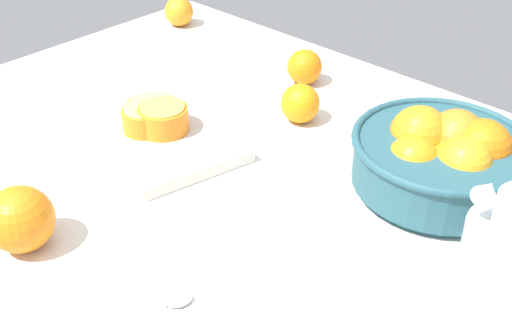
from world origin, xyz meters
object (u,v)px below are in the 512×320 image
Objects in this scene: orange_half_0 at (163,119)px; loose_orange_0 at (305,67)px; loose_orange_2 at (20,219)px; cutting_board at (153,129)px; orange_half_1 at (152,112)px; orange_half_2 at (145,119)px; loose_orange_1 at (179,12)px; loose_orange_4 at (300,103)px; spoon at (153,309)px; fruit_bowl at (442,158)px; juice_pitcher at (512,278)px.

orange_half_0 is 32.18cm from loose_orange_0.
orange_half_0 is at bearing 102.94° from loose_orange_2.
loose_orange_2 is (9.59, -29.12, 3.31)cm from cutting_board.
orange_half_2 reaches higher than orange_half_1.
loose_orange_1 is at bearing 175.48° from loose_orange_0.
orange_half_2 is 50.38cm from loose_orange_1.
loose_orange_2 is (3.65, -61.19, 1.04)cm from loose_orange_0.
orange_half_1 is 24.95cm from loose_orange_4.
orange_half_0 is at bearing 137.69° from spoon.
loose_orange_4 reaches higher than cutting_board.
loose_orange_1 reaches higher than spoon.
spoon is (21.10, 3.86, -3.94)cm from loose_orange_2.
fruit_bowl is 25.15cm from juice_pitcher.
cutting_board is 3.70× the size of loose_orange_2.
juice_pitcher reaches higher than loose_orange_0.
fruit_bowl reaches higher than orange_half_0.
orange_half_1 is at bearing -101.43° from loose_orange_0.
orange_half_0 is 1.24× the size of loose_orange_1.
orange_half_0 is (-57.59, -1.38, -2.00)cm from juice_pitcher.
orange_half_2 is (-41.72, -20.54, -1.40)cm from fruit_bowl.
loose_orange_2 is at bearing -71.77° from cutting_board.
loose_orange_0 is at bearing 126.62° from loose_orange_4.
orange_half_2 is at bearing -47.31° from loose_orange_1.
fruit_bowl is 3.16× the size of orange_half_0.
orange_half_2 reaches higher than spoon.
orange_half_1 is at bearing 108.73° from loose_orange_2.
orange_half_0 is 23.47cm from loose_orange_4.
loose_orange_0 is at bearing 84.55° from orange_half_0.
orange_half_1 is (-60.92, -0.95, -2.23)cm from juice_pitcher.
juice_pitcher is at bearing -19.74° from loose_orange_1.
loose_orange_2 is (43.24, -64.32, 1.09)cm from loose_orange_1.
cutting_board is 4.31cm from orange_half_0.
orange_half_0 is at bearing -154.62° from fruit_bowl.
orange_half_1 is 0.57× the size of spoon.
loose_orange_1 is at bearing 160.26° from juice_pitcher.
fruit_bowl is 1.80× the size of spoon.
spoon is at bearing -43.22° from loose_orange_1.
orange_half_1 is 1.11× the size of orange_half_2.
fruit_bowl is 3.92× the size of loose_orange_1.
cutting_board is 32.70cm from loose_orange_0.
loose_orange_0 is at bearing 113.35° from spoon.
loose_orange_1 is 0.75× the size of loose_orange_2.
loose_orange_4 is at bearing 157.58° from juice_pitcher.
fruit_bowl is at bearing -20.21° from loose_orange_0.
loose_orange_0 is (6.39, 31.59, -0.70)cm from orange_half_1.
orange_half_0 is at bearing -7.35° from orange_half_1.
orange_half_0 reaches higher than cutting_board.
orange_half_1 is 0.94× the size of loose_orange_2.
fruit_bowl reaches higher than spoon.
loose_orange_2 is (-50.89, -30.55, -1.88)cm from juice_pitcher.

